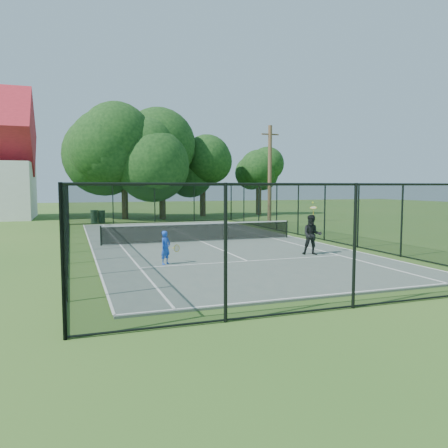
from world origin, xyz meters
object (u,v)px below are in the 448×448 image
object	(u,v)px
trash_bin_left	(94,217)
player_blue	(166,248)
tennis_net	(201,231)
player_black	(312,235)
trash_bin_right	(102,217)
utility_pole	(270,174)

from	to	relation	value
trash_bin_left	player_blue	world-z (taller)	player_blue
tennis_net	player_blue	bearing A→B (deg)	-117.18
player_black	trash_bin_right	bearing A→B (deg)	109.72
player_blue	player_black	bearing A→B (deg)	1.68
tennis_net	player_blue	size ratio (longest dim) A/B	8.19
trash_bin_right	player_blue	bearing A→B (deg)	-87.28
trash_bin_right	utility_pole	size ratio (longest dim) A/B	0.13
player_blue	player_black	world-z (taller)	player_black
trash_bin_left	player_black	bearing A→B (deg)	-68.70
utility_pole	tennis_net	bearing A→B (deg)	-132.28
trash_bin_left	tennis_net	bearing A→B (deg)	-71.78
utility_pole	player_blue	xyz separation A→B (m)	(-11.27, -15.02, -3.15)
utility_pole	trash_bin_left	bearing A→B (deg)	158.55
utility_pole	player_black	world-z (taller)	utility_pole
utility_pole	player_blue	size ratio (longest dim) A/B	6.12
trash_bin_left	player_blue	xyz separation A→B (m)	(1.53, -20.05, 0.15)
trash_bin_left	trash_bin_right	distance (m)	0.59
trash_bin_right	tennis_net	bearing A→B (deg)	-74.07
trash_bin_left	player_blue	size ratio (longest dim) A/B	0.84
trash_bin_left	utility_pole	distance (m)	14.15
player_blue	player_black	distance (m)	6.22
tennis_net	player_black	distance (m)	6.63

